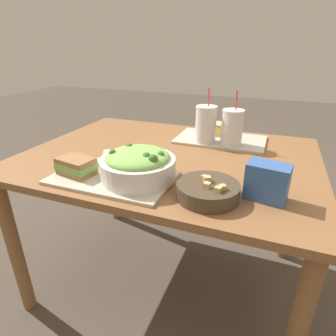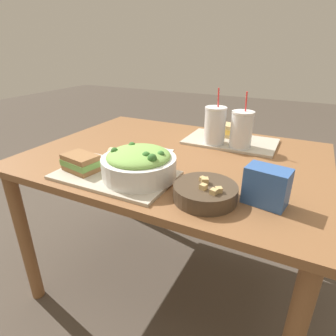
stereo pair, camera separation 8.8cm
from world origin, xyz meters
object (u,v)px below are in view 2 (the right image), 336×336
sandwich_far (224,129)px  soup_bowl (205,192)px  baguette_near (131,157)px  chip_bag (267,186)px  salad_bowl (139,163)px  drink_cup_red (241,131)px  drink_cup_dark (215,127)px  napkin_folded (154,152)px  sandwich_near (81,163)px

sandwich_far → soup_bowl: bearing=-64.9°
baguette_near → chip_bag: bearing=-105.3°
salad_bowl → sandwich_far: (0.13, 0.64, -0.02)m
chip_bag → salad_bowl: bearing=-166.4°
soup_bowl → drink_cup_red: bearing=91.5°
drink_cup_dark → chip_bag: drink_cup_dark is taller
soup_bowl → chip_bag: size_ratio=1.46×
chip_bag → baguette_near: bearing=-175.5°
napkin_folded → soup_bowl: bearing=-40.4°
drink_cup_dark → napkin_folded: size_ratio=1.56×
drink_cup_dark → drink_cup_red: (0.13, 0.00, -0.00)m
sandwich_near → chip_bag: 0.68m
salad_bowl → chip_bag: 0.44m
salad_bowl → sandwich_far: bearing=78.6°
drink_cup_red → napkin_folded: size_ratio=1.52×
soup_bowl → sandwich_far: bearing=101.6°
salad_bowl → soup_bowl: size_ratio=1.32×
soup_bowl → napkin_folded: (-0.36, 0.30, -0.03)m
baguette_near → chip_bag: size_ratio=1.32×
sandwich_near → sandwich_far: 0.78m
soup_bowl → sandwich_far: 0.68m
baguette_near → salad_bowl: bearing=-141.4°
soup_bowl → chip_bag: chip_bag is taller
sandwich_far → drink_cup_dark: bearing=-78.3°
napkin_folded → sandwich_far: bearing=59.0°
sandwich_near → baguette_near: same height
drink_cup_dark → drink_cup_red: drink_cup_dark is taller
salad_bowl → soup_bowl: bearing=-6.5°
drink_cup_red → soup_bowl: bearing=-88.5°
baguette_near → sandwich_far: size_ratio=1.16×
napkin_folded → baguette_near: bearing=-90.1°
soup_bowl → chip_bag: 0.19m
salad_bowl → drink_cup_red: (0.25, 0.49, 0.03)m
chip_bag → sandwich_near: bearing=-163.4°
baguette_near → napkin_folded: 0.20m
salad_bowl → soup_bowl: 0.27m
chip_bag → sandwich_far: bearing=126.7°
drink_cup_dark → sandwich_near: bearing=-123.2°
napkin_folded → salad_bowl: bearing=-71.8°
salad_bowl → chip_bag: (0.44, 0.03, -0.01)m
sandwich_far → chip_bag: 0.68m
salad_bowl → drink_cup_dark: bearing=75.8°
drink_cup_red → chip_bag: drink_cup_red is taller
drink_cup_red → napkin_folded: drink_cup_red is taller
sandwich_far → drink_cup_dark: size_ratio=0.60×
soup_bowl → sandwich_far: (-0.14, 0.67, 0.02)m
salad_bowl → drink_cup_red: size_ratio=1.05×
baguette_near → drink_cup_red: bearing=-50.1°
chip_bag → napkin_folded: size_ratio=0.83×
salad_bowl → drink_cup_dark: drink_cup_dark is taller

